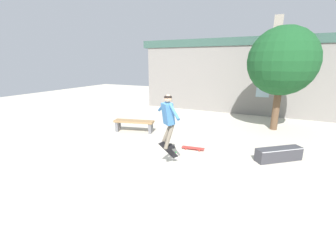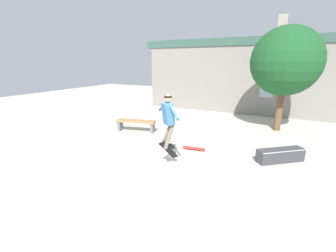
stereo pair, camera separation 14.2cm
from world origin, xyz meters
TOP-DOWN VIEW (x-y plane):
  - ground_plane at (0.00, 0.00)m, footprint 40.00×40.00m
  - building_backdrop at (0.02, 8.51)m, footprint 12.64×0.52m
  - tree_right at (2.15, 5.66)m, footprint 2.91×2.91m
  - park_bench at (-3.48, 2.57)m, footprint 1.83×0.84m
  - skate_ledge at (2.35, 1.96)m, footprint 1.40×1.24m
  - skater at (-0.60, 0.02)m, footprint 1.06×0.90m
  - skateboard_flipping at (-0.62, 0.10)m, footprint 0.43×0.50m
  - skateboard_resting at (-0.39, 1.65)m, footprint 0.82×0.28m

SIDE VIEW (x-z plane):
  - ground_plane at x=0.00m, z-range 0.00..0.00m
  - skateboard_resting at x=-0.39m, z-range 0.03..0.11m
  - skate_ledge at x=2.35m, z-range 0.00..0.42m
  - park_bench at x=-3.48m, z-range 0.12..0.64m
  - skateboard_flipping at x=-0.62m, z-range 0.17..0.86m
  - skater at x=-0.60m, z-range 0.78..2.31m
  - building_backdrop at x=0.02m, z-range -0.40..4.95m
  - tree_right at x=2.15m, z-range 0.78..5.28m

